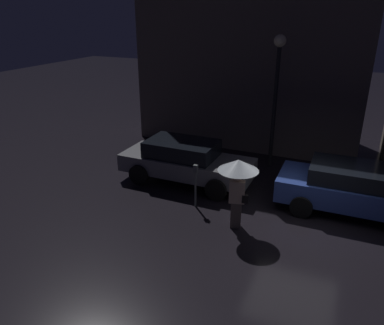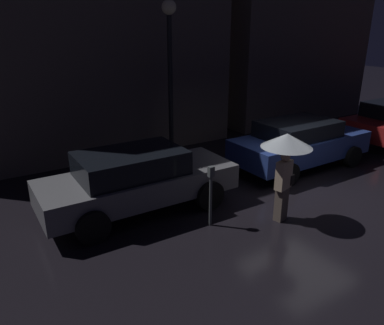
% 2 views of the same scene
% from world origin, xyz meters
% --- Properties ---
extents(ground_plane, '(60.00, 60.00, 0.00)m').
position_xyz_m(ground_plane, '(0.00, 0.00, 0.00)').
color(ground_plane, black).
extents(building_facade_left, '(9.24, 3.00, 8.88)m').
position_xyz_m(building_facade_left, '(-3.38, 6.50, 4.44)').
color(building_facade_left, '#564C47').
rests_on(building_facade_left, ground).
extents(building_facade_right, '(7.03, 3.00, 6.42)m').
position_xyz_m(building_facade_right, '(5.64, 6.50, 3.21)').
color(building_facade_right, '#564C47').
rests_on(building_facade_right, ground).
extents(parked_car_grey, '(4.46, 1.87, 1.44)m').
position_xyz_m(parked_car_grey, '(-4.07, 1.36, 0.77)').
color(parked_car_grey, slate).
rests_on(parked_car_grey, ground).
extents(parked_car_blue, '(4.33, 1.97, 1.43)m').
position_xyz_m(parked_car_blue, '(1.21, 1.42, 0.76)').
color(parked_car_blue, navy).
rests_on(parked_car_blue, ground).
extents(pedestrian_with_umbrella, '(1.06, 1.06, 1.97)m').
position_xyz_m(pedestrian_with_umbrella, '(-1.61, -0.73, 1.59)').
color(pedestrian_with_umbrella, '#66564C').
rests_on(pedestrian_with_umbrella, ground).
extents(parking_meter, '(0.12, 0.10, 1.34)m').
position_xyz_m(parking_meter, '(-3.06, -0.12, 0.83)').
color(parking_meter, '#4C5154').
rests_on(parking_meter, ground).
extents(street_lamp_near, '(0.42, 0.42, 4.72)m').
position_xyz_m(street_lamp_near, '(-1.75, 3.94, 3.25)').
color(street_lamp_near, black).
rests_on(street_lamp_near, ground).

